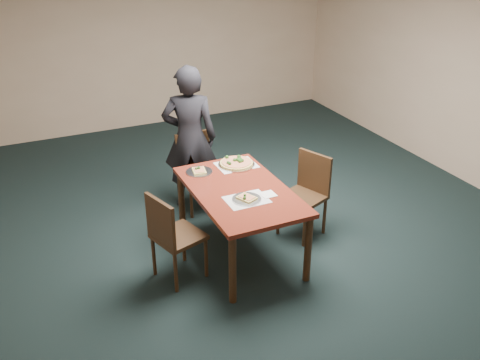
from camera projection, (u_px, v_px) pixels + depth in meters
name	position (u px, v px, depth m)	size (l,w,h in m)	color
ground	(269.00, 237.00, 5.88)	(8.00, 8.00, 0.00)	black
room_shell	(274.00, 83.00, 5.11)	(8.00, 8.00, 8.00)	tan
dining_table	(240.00, 197.00, 5.32)	(0.90, 1.50, 0.75)	#5A1B12
chair_far	(197.00, 166.00, 6.30)	(0.43, 0.43, 0.91)	black
chair_left	(172.00, 233.00, 4.98)	(0.53, 0.53, 0.91)	black
chair_right	(307.00, 190.00, 5.77)	(0.55, 0.55, 0.91)	black
diner	(190.00, 138.00, 6.18)	(0.63, 0.41, 1.72)	black
placemat_main	(236.00, 165.00, 5.78)	(0.42, 0.32, 0.00)	white
placemat_near	(247.00, 200.00, 5.08)	(0.40, 0.30, 0.00)	white
pizza_pan	(237.00, 163.00, 5.77)	(0.40, 0.40, 0.07)	silver
slice_plate_near	(247.00, 199.00, 5.07)	(0.28, 0.28, 0.06)	silver
slice_plate_far	(199.00, 171.00, 5.62)	(0.28, 0.28, 0.06)	silver
napkin	(268.00, 194.00, 5.17)	(0.14, 0.14, 0.01)	white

